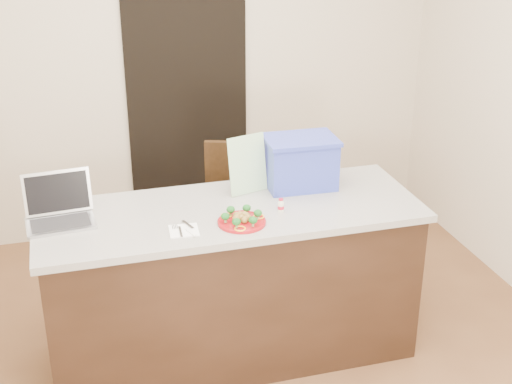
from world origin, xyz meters
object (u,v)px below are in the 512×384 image
object	(u,v)px
laptop	(59,208)
chair	(244,211)
island	(231,282)
napkin	(184,231)
plate	(242,222)
blue_box	(300,162)
yogurt_bottle	(281,206)

from	to	relation	value
laptop	chair	size ratio (longest dim) A/B	0.36
island	napkin	xyz separation A→B (m)	(-0.29, -0.19, 0.46)
plate	blue_box	distance (m)	0.60
island	chair	distance (m)	0.71
plate	yogurt_bottle	size ratio (longest dim) A/B	3.43
yogurt_bottle	chair	bearing A→B (deg)	90.17
napkin	laptop	world-z (taller)	laptop
plate	chair	distance (m)	0.95
plate	laptop	world-z (taller)	laptop
laptop	blue_box	bearing A→B (deg)	-0.66
yogurt_bottle	napkin	bearing A→B (deg)	-170.48
island	blue_box	distance (m)	0.78
laptop	blue_box	xyz separation A→B (m)	(1.34, 0.09, 0.08)
island	blue_box	bearing A→B (deg)	22.73
laptop	chair	world-z (taller)	laptop
plate	blue_box	bearing A→B (deg)	40.67
laptop	blue_box	size ratio (longest dim) A/B	0.88
island	plate	distance (m)	0.50
plate	yogurt_bottle	xyz separation A→B (m)	(0.24, 0.09, 0.02)
laptop	chair	bearing A→B (deg)	21.68
island	yogurt_bottle	xyz separation A→B (m)	(0.25, -0.10, 0.49)
napkin	blue_box	size ratio (longest dim) A/B	0.35
napkin	yogurt_bottle	bearing A→B (deg)	9.52
napkin	chair	distance (m)	1.07
laptop	plate	bearing A→B (deg)	-22.61
yogurt_bottle	blue_box	distance (m)	0.38
napkin	yogurt_bottle	distance (m)	0.55
napkin	blue_box	distance (m)	0.85
napkin	island	bearing A→B (deg)	34.18
blue_box	chair	distance (m)	0.71
island	blue_box	size ratio (longest dim) A/B	5.00
blue_box	chair	xyz separation A→B (m)	(-0.21, 0.47, -0.49)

